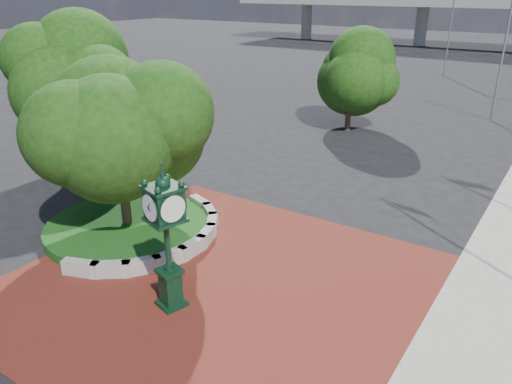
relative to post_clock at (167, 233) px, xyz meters
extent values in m
plane|color=black|center=(0.37, 2.63, -2.41)|extent=(200.00, 200.00, 0.00)
cube|color=maroon|center=(0.37, 1.63, -2.39)|extent=(12.00, 12.00, 0.04)
cube|color=#9E9B93|center=(-3.54, -0.38, -2.14)|extent=(1.29, 0.76, 0.54)
cube|color=#9E9B93|center=(-2.69, 0.09, -2.14)|extent=(1.20, 1.04, 0.54)
cube|color=#9E9B93|center=(-2.01, 0.79, -2.14)|extent=(1.00, 1.22, 0.54)
cube|color=#9E9B93|center=(-1.58, 1.66, -2.14)|extent=(0.71, 1.30, 0.54)
cube|color=#9E9B93|center=(-1.43, 2.63, -2.14)|extent=(0.35, 1.25, 0.54)
cube|color=#9E9B93|center=(-1.58, 3.59, -2.14)|extent=(0.71, 1.30, 0.54)
cube|color=#9E9B93|center=(-2.01, 4.46, -2.14)|extent=(1.00, 1.22, 0.54)
cube|color=#9E9B93|center=(-2.69, 5.17, -2.14)|extent=(1.20, 1.04, 0.54)
cube|color=#9E9B93|center=(-3.54, 5.63, -2.14)|extent=(1.29, 0.76, 0.54)
cylinder|color=#124015|center=(-4.63, 2.63, -2.21)|extent=(6.10, 6.10, 0.40)
cylinder|color=#9E9B93|center=(-34.63, 72.63, 0.59)|extent=(1.80, 1.80, 6.00)
cylinder|color=#9E9B93|center=(-14.63, 72.63, 0.59)|extent=(1.80, 1.80, 6.00)
cylinder|color=#38281C|center=(-4.63, 2.63, -1.33)|extent=(0.36, 0.36, 2.17)
sphere|color=#19380F|center=(-4.63, 2.63, 1.32)|extent=(5.20, 5.20, 5.20)
cylinder|color=#38281C|center=(-12.63, 7.63, -1.19)|extent=(0.36, 0.36, 2.45)
sphere|color=#19380F|center=(-12.63, 7.63, 1.72)|extent=(5.60, 5.60, 5.60)
cylinder|color=#38281C|center=(-3.63, 20.63, -1.45)|extent=(0.36, 0.36, 1.92)
sphere|color=#19380F|center=(-3.63, 20.63, 0.83)|extent=(4.40, 4.40, 4.40)
cube|color=black|center=(0.00, 0.00, -2.34)|extent=(0.92, 0.92, 0.15)
cube|color=black|center=(0.00, 0.00, -1.76)|extent=(0.63, 0.63, 1.02)
cube|color=black|center=(0.00, 0.00, -1.23)|extent=(0.80, 0.80, 0.11)
cylinder|color=black|center=(0.00, 0.00, -0.39)|extent=(0.16, 0.16, 1.57)
cube|color=black|center=(0.00, 0.00, 0.87)|extent=(1.03, 1.03, 0.83)
cylinder|color=white|center=(-0.12, -0.42, 0.87)|extent=(0.72, 0.26, 0.74)
cylinder|color=white|center=(0.12, 0.42, 0.87)|extent=(0.72, 0.26, 0.74)
cylinder|color=white|center=(-0.42, 0.12, 0.87)|extent=(0.26, 0.72, 0.74)
cylinder|color=white|center=(0.42, -0.12, 0.87)|extent=(0.26, 0.72, 0.74)
sphere|color=black|center=(0.00, 0.00, 1.44)|extent=(0.41, 0.41, 0.41)
cone|color=black|center=(0.00, 0.00, 1.75)|extent=(0.17, 0.17, 0.46)
cylinder|color=slate|center=(3.65, 28.57, 1.65)|extent=(0.14, 0.14, 8.12)
cylinder|color=slate|center=(-3.95, 45.63, 1.58)|extent=(0.14, 0.14, 7.98)
camera|label=1|loc=(8.82, -8.83, 6.28)|focal=35.00mm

